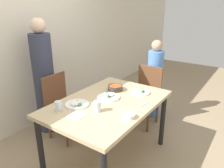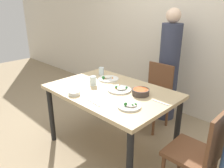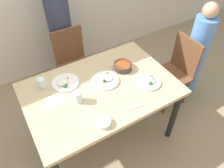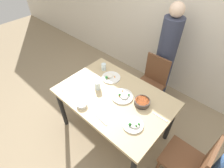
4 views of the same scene
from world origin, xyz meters
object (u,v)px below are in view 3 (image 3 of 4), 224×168
(person_adult, at_px, (61,31))
(plate_rice_adult, at_px, (65,83))
(person_child, at_px, (195,56))
(chair_adult_spot, at_px, (74,62))
(chair_child_spot, at_px, (175,71))
(glass_water_tall, at_px, (78,97))
(bowl_curry, at_px, (123,66))

(person_adult, xyz_separation_m, plate_rice_adult, (-0.31, -0.90, 0.02))
(plate_rice_adult, bearing_deg, person_child, -6.46)
(chair_adult_spot, bearing_deg, chair_child_spot, -38.26)
(plate_rice_adult, relative_size, glass_water_tall, 2.32)
(chair_child_spot, height_order, bowl_curry, chair_child_spot)
(plate_rice_adult, bearing_deg, person_adult, 71.01)
(chair_adult_spot, relative_size, plate_rice_adult, 3.50)
(chair_child_spot, xyz_separation_m, glass_water_tall, (-1.27, -0.08, 0.34))
(person_adult, bearing_deg, person_child, -40.47)
(person_adult, xyz_separation_m, glass_water_tall, (-0.29, -1.16, 0.06))
(plate_rice_adult, xyz_separation_m, glass_water_tall, (0.02, -0.26, 0.04))
(person_adult, height_order, bowl_curry, person_adult)
(chair_child_spot, xyz_separation_m, bowl_curry, (-0.71, 0.08, 0.31))
(bowl_curry, bearing_deg, chair_adult_spot, 111.31)
(bowl_curry, bearing_deg, person_child, -4.67)
(chair_child_spot, bearing_deg, person_adult, -137.93)
(person_child, xyz_separation_m, bowl_curry, (-1.00, 0.08, 0.21))
(chair_adult_spot, bearing_deg, person_adult, 90.00)
(chair_adult_spot, xyz_separation_m, chair_child_spot, (0.98, -0.77, 0.00))
(glass_water_tall, bearing_deg, plate_rice_adult, 94.14)
(chair_adult_spot, bearing_deg, glass_water_tall, -108.90)
(chair_adult_spot, xyz_separation_m, person_adult, (0.00, 0.31, 0.28))
(chair_adult_spot, height_order, person_adult, person_adult)
(bowl_curry, relative_size, plate_rice_adult, 0.72)
(chair_child_spot, height_order, glass_water_tall, chair_child_spot)
(plate_rice_adult, bearing_deg, chair_adult_spot, 62.28)
(glass_water_tall, bearing_deg, bowl_curry, 16.32)
(person_adult, distance_m, glass_water_tall, 1.20)
(person_child, distance_m, plate_rice_adult, 1.60)
(chair_child_spot, relative_size, bowl_curry, 4.86)
(chair_child_spot, bearing_deg, plate_rice_adult, -97.90)
(person_child, relative_size, bowl_curry, 6.88)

